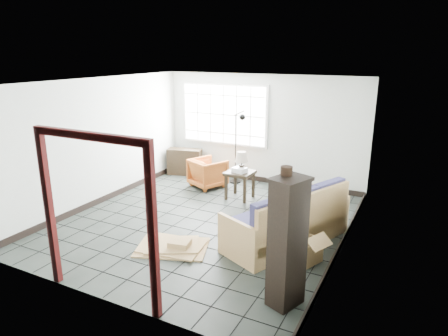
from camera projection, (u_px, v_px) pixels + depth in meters
The scene contains 15 objects.
ground at pixel (206, 222), 7.54m from camera, with size 5.50×5.50×0.00m, color black.
room_shell at pixel (206, 134), 7.09m from camera, with size 5.02×5.52×2.61m.
window_panel at pixel (224, 114), 9.84m from camera, with size 2.32×0.08×1.52m.
doorway_trim at pixel (95, 198), 4.85m from camera, with size 1.80×0.08×2.20m.
futon_sofa at pixel (290, 223), 6.60m from camera, with size 1.70×2.41×1.00m.
armchair at pixel (208, 171), 9.41m from camera, with size 0.72×0.68×0.74m, color maroon.
side_table at pixel (240, 176), 8.62m from camera, with size 0.57×0.57×0.61m.
table_lamp at pixel (242, 158), 8.50m from camera, with size 0.35×0.35×0.44m.
projector at pixel (240, 170), 8.51m from camera, with size 0.33×0.28×0.10m.
floor_lamp at pixel (239, 145), 9.45m from camera, with size 0.48×0.38×1.79m.
console_shelf at pixel (185, 162), 10.37m from camera, with size 0.93×0.55×0.68m.
tall_shelf at pixel (287, 242), 4.86m from camera, with size 0.49×0.55×1.68m.
pot at pixel (286, 171), 4.71m from camera, with size 0.17×0.17×0.11m.
open_box at pixel (301, 248), 6.14m from camera, with size 0.96×0.73×0.49m.
cardboard_pile at pixel (173, 246), 6.51m from camera, with size 1.34×1.14×0.16m.
Camera 1 is at (3.47, -6.03, 3.09)m, focal length 32.00 mm.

